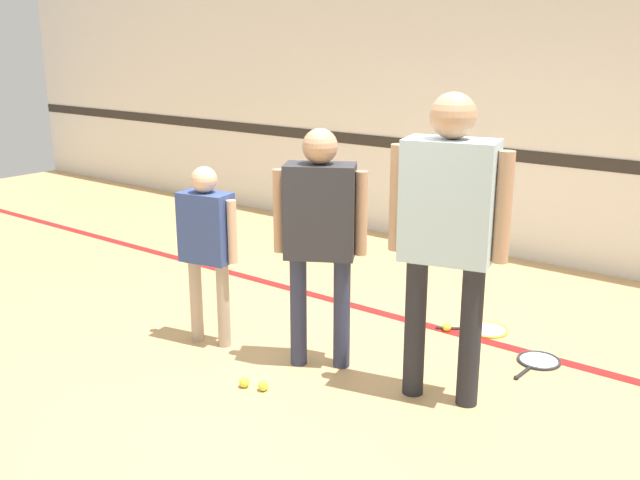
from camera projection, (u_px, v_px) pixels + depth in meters
ground_plane at (323, 370)px, 4.74m from camera, size 16.00×16.00×0.00m
wall_back at (527, 96)px, 6.74m from camera, size 16.00×0.07×3.20m
floor_stripe at (407, 320)px, 5.57m from camera, size 14.40×0.10×0.01m
person_instructor at (320, 224)px, 4.55m from camera, size 0.53×0.44×1.59m
person_student_left at (207, 237)px, 4.94m from camera, size 0.48×0.26×1.29m
person_student_right at (448, 217)px, 4.06m from camera, size 0.68×0.40×1.85m
racket_spare_on_floor at (485, 329)px, 5.36m from camera, size 0.54×0.43×0.03m
racket_second_spare at (538, 361)px, 4.84m from camera, size 0.31×0.52×0.03m
tennis_ball_near_instructor at (263, 386)px, 4.45m from camera, size 0.07×0.07×0.07m
tennis_ball_by_spare_racket at (447, 327)px, 5.35m from camera, size 0.07×0.07×0.07m
tennis_ball_stray_left at (244, 382)px, 4.49m from camera, size 0.07×0.07×0.07m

